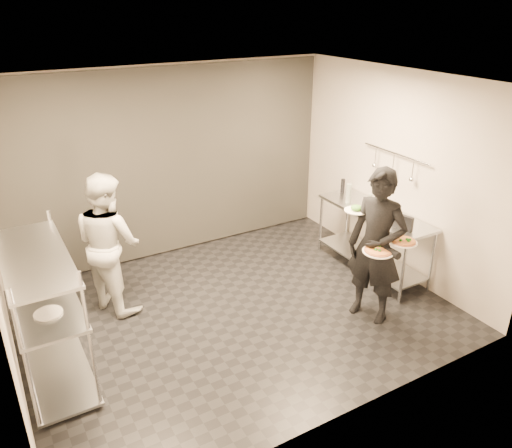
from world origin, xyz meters
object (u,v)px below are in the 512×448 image
pass_rack (45,309)px  pizza_plate_near (378,251)px  bottle_green (349,193)px  bottle_clear (370,200)px  salad_plate (356,209)px  bottle_dark (343,186)px  chef (109,242)px  pizza_plate_far (404,241)px  waiter (376,247)px  pos_monitor (403,222)px  prep_counter (373,230)px

pass_rack → pizza_plate_near: 3.58m
bottle_green → bottle_clear: 0.32m
salad_plate → bottle_clear: 1.25m
bottle_green → bottle_dark: bottle_green is taller
chef → bottle_green: size_ratio=6.32×
salad_plate → chef: bearing=149.3°
pass_rack → bottle_green: size_ratio=5.72×
pizza_plate_far → bottle_dark: 2.06m
pass_rack → pizza_plate_near: (3.42, -1.04, 0.24)m
pass_rack → waiter: waiter is taller
pizza_plate_near → pos_monitor: bearing=27.8°
pass_rack → bottle_clear: bearing=2.3°
waiter → bottle_clear: (0.83, 1.05, 0.06)m
prep_counter → pizza_plate_far: bearing=-119.0°
waiter → salad_plate: bearing=175.9°
pizza_plate_near → pizza_plate_far: 0.31m
prep_counter → bottle_dark: size_ratio=8.64×
prep_counter → pos_monitor: (-0.12, -0.62, 0.39)m
pass_rack → pizza_plate_near: bearing=-16.9°
pizza_plate_near → bottle_dark: 2.09m
pass_rack → chef: chef is taller
pos_monitor → pizza_plate_far: bearing=-147.6°
pos_monitor → bottle_dark: size_ratio=1.30×
pizza_plate_far → bottle_green: (0.50, 1.57, -0.04)m
prep_counter → bottle_dark: bearing=85.2°
prep_counter → pizza_plate_near: (-0.91, -1.04, 0.38)m
bottle_green → bottle_dark: bearing=62.0°
pass_rack → pos_monitor: (4.21, -0.62, 0.25)m
pass_rack → pizza_plate_far: size_ratio=5.20×
pass_rack → bottle_clear: 4.40m
chef → prep_counter: bearing=-127.9°
salad_plate → bottle_dark: (0.95, 1.38, -0.32)m
waiter → salad_plate: 0.50m
waiter → pizza_plate_near: (-0.13, -0.17, 0.06)m
chef → salad_plate: 3.01m
bottle_clear → pos_monitor: bearing=-102.3°
pass_rack → waiter: 3.66m
prep_counter → salad_plate: (-0.88, -0.58, 0.72)m
pizza_plate_far → prep_counter: bearing=61.0°
pass_rack → prep_counter: bearing=0.0°
bottle_clear → bottle_dark: bearing=88.9°
waiter → bottle_green: waiter is taller
pizza_plate_near → bottle_dark: bottle_dark is taller
salad_plate → pos_monitor: 0.83m
pizza_plate_near → pos_monitor: pos_monitor is taller
prep_counter → chef: chef is taller
pass_rack → pizza_plate_far: 3.88m
pizza_plate_near → waiter: bearing=51.5°
pos_monitor → bottle_dark: 1.44m
prep_counter → pos_monitor: 0.75m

